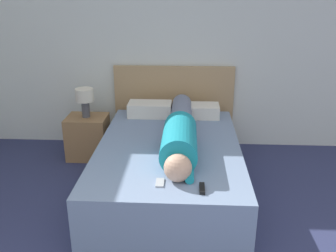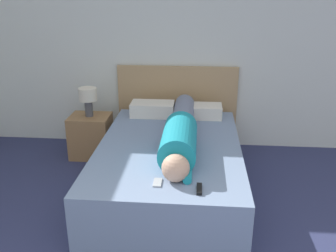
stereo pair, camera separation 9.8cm
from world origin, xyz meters
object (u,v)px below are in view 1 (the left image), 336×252
(person_lying, at_px, (180,133))
(tv_remote, at_px, (202,188))
(bed, at_px, (169,168))
(table_lamp, at_px, (85,98))
(pillow_near_headboard, at_px, (150,109))
(nightstand, at_px, (88,137))
(cell_phone, at_px, (160,183))
(pillow_second, at_px, (198,111))

(person_lying, height_order, tv_remote, person_lying)
(bed, xyz_separation_m, table_lamp, (-1.00, 0.75, 0.48))
(person_lying, xyz_separation_m, pillow_near_headboard, (-0.37, 0.86, -0.06))
(nightstand, distance_m, table_lamp, 0.48)
(nightstand, height_order, cell_phone, cell_phone)
(nightstand, bearing_deg, table_lamp, 0.00)
(table_lamp, relative_size, person_lying, 0.19)
(tv_remote, bearing_deg, pillow_near_headboard, 108.46)
(tv_remote, distance_m, cell_phone, 0.33)
(nightstand, height_order, pillow_near_headboard, pillow_near_headboard)
(table_lamp, bearing_deg, person_lying, -34.99)
(pillow_near_headboard, bearing_deg, pillow_second, 0.00)
(pillow_second, height_order, cell_phone, pillow_second)
(table_lamp, height_order, cell_phone, table_lamp)
(table_lamp, bearing_deg, bed, -36.86)
(nightstand, relative_size, cell_phone, 3.89)
(bed, xyz_separation_m, pillow_second, (0.30, 0.84, 0.32))
(pillow_near_headboard, distance_m, tv_remote, 1.76)
(pillow_near_headboard, relative_size, pillow_second, 1.05)
(person_lying, bearing_deg, cell_phone, -100.65)
(bed, height_order, nightstand, same)
(nightstand, bearing_deg, tv_remote, -50.78)
(tv_remote, xyz_separation_m, cell_phone, (-0.32, 0.08, -0.01))
(bed, bearing_deg, nightstand, 143.14)
(bed, distance_m, person_lying, 0.40)
(nightstand, bearing_deg, pillow_second, 3.73)
(bed, distance_m, cell_phone, 0.80)
(bed, xyz_separation_m, person_lying, (0.11, -0.02, 0.39))
(cell_phone, bearing_deg, table_lamp, 122.83)
(bed, relative_size, table_lamp, 6.14)
(pillow_near_headboard, relative_size, cell_phone, 3.85)
(pillow_second, distance_m, tv_remote, 1.67)
(pillow_near_headboard, xyz_separation_m, pillow_second, (0.57, 0.00, -0.01))
(tv_remote, bearing_deg, cell_phone, 166.02)
(bed, bearing_deg, pillow_near_headboard, 107.59)
(pillow_near_headboard, xyz_separation_m, tv_remote, (0.56, -1.67, -0.07))
(pillow_second, bearing_deg, pillow_near_headboard, 180.00)
(tv_remote, bearing_deg, table_lamp, 129.22)
(nightstand, bearing_deg, pillow_near_headboard, 6.58)
(tv_remote, bearing_deg, nightstand, 129.22)
(pillow_second, relative_size, cell_phone, 3.66)
(pillow_second, bearing_deg, nightstand, -176.27)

